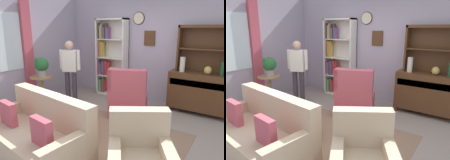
{
  "view_description": "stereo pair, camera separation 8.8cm",
  "coord_description": "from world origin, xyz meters",
  "views": [
    {
      "loc": [
        2.08,
        -2.8,
        1.86
      ],
      "look_at": [
        0.1,
        0.2,
        0.95
      ],
      "focal_mm": 33.22,
      "sensor_mm": 36.0,
      "label": 1
    },
    {
      "loc": [
        2.15,
        -2.75,
        1.86
      ],
      "look_at": [
        0.1,
        0.2,
        0.95
      ],
      "focal_mm": 33.22,
      "sensor_mm": 36.0,
      "label": 2
    }
  ],
  "objects": [
    {
      "name": "wingback_chair",
      "position": [
        0.03,
        0.93,
        0.38
      ],
      "size": [
        1.01,
        1.02,
        1.05
      ],
      "color": "#B74C5B",
      "rests_on": "ground_plane"
    },
    {
      "name": "bottle_wine",
      "position": [
        1.69,
        1.77,
        1.06
      ],
      "size": [
        0.07,
        0.07,
        0.28
      ],
      "primitive_type": "cylinder",
      "color": "#194223",
      "rests_on": "sideboard"
    },
    {
      "name": "bookshelf",
      "position": [
        -1.14,
        1.94,
        1.05
      ],
      "size": [
        0.9,
        0.3,
        2.1
      ],
      "color": "silver",
      "rests_on": "ground_plane"
    },
    {
      "name": "area_rug",
      "position": [
        0.2,
        -0.3,
        0.0
      ],
      "size": [
        2.62,
        2.19,
        0.01
      ],
      "primitive_type": "cube",
      "color": "#846651",
      "rests_on": "ground_plane"
    },
    {
      "name": "couch_floral",
      "position": [
        -0.37,
        -1.11,
        0.31
      ],
      "size": [
        1.88,
        1.04,
        0.9
      ],
      "color": "#C6AD8E",
      "rests_on": "ground_plane"
    },
    {
      "name": "book_stack",
      "position": [
        -0.44,
        -0.31,
        0.44
      ],
      "size": [
        0.21,
        0.12,
        0.05
      ],
      "color": "#284C8C",
      "rests_on": "coffee_table"
    },
    {
      "name": "sideboard",
      "position": [
        1.3,
        1.86,
        0.51
      ],
      "size": [
        1.3,
        0.45,
        0.92
      ],
      "color": "#4C2D19",
      "rests_on": "ground_plane"
    },
    {
      "name": "sideboard_hutch",
      "position": [
        1.3,
        1.97,
        1.56
      ],
      "size": [
        1.1,
        0.26,
        1.0
      ],
      "color": "#4C2D19",
      "rests_on": "sideboard"
    },
    {
      "name": "person_reading",
      "position": [
        -1.53,
        0.8,
        0.91
      ],
      "size": [
        0.51,
        0.32,
        1.56
      ],
      "color": "#38333D",
      "rests_on": "ground_plane"
    },
    {
      "name": "plant_stand",
      "position": [
        -1.93,
        0.24,
        0.46
      ],
      "size": [
        0.52,
        0.52,
        0.74
      ],
      "color": "#997047",
      "rests_on": "ground_plane"
    },
    {
      "name": "wall_back",
      "position": [
        -0.0,
        2.13,
        1.4
      ],
      "size": [
        5.0,
        0.09,
        2.8
      ],
      "color": "#A399AD",
      "rests_on": "ground_plane"
    },
    {
      "name": "coffee_table",
      "position": [
        -0.4,
        -0.41,
        0.35
      ],
      "size": [
        0.8,
        0.5,
        0.42
      ],
      "color": "#4C2D19",
      "rests_on": "ground_plane"
    },
    {
      "name": "vase_round",
      "position": [
        1.43,
        1.79,
        1.01
      ],
      "size": [
        0.15,
        0.15,
        0.17
      ],
      "primitive_type": "ellipsoid",
      "color": "tan",
      "rests_on": "sideboard"
    },
    {
      "name": "ground_plane",
      "position": [
        0.0,
        0.0,
        -0.01
      ],
      "size": [
        5.4,
        4.6,
        0.02
      ],
      "primitive_type": "cube",
      "color": "gray"
    },
    {
      "name": "potted_plant_large",
      "position": [
        -1.9,
        0.25,
        1.01
      ],
      "size": [
        0.32,
        0.32,
        0.45
      ],
      "color": "gray",
      "rests_on": "plant_stand"
    },
    {
      "name": "vase_tall",
      "position": [
        0.91,
        1.78,
        1.08
      ],
      "size": [
        0.11,
        0.11,
        0.32
      ],
      "primitive_type": "cylinder",
      "color": "beige",
      "rests_on": "sideboard"
    },
    {
      "name": "wall_left",
      "position": [
        -2.52,
        -0.04,
        1.4
      ],
      "size": [
        0.16,
        4.2,
        2.8
      ],
      "color": "#A399AD",
      "rests_on": "ground_plane"
    },
    {
      "name": "potted_plant_small",
      "position": [
        -1.86,
        -0.22,
        0.18
      ],
      "size": [
        0.23,
        0.23,
        0.32
      ],
      "color": "#AD6B4C",
      "rests_on": "ground_plane"
    }
  ]
}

